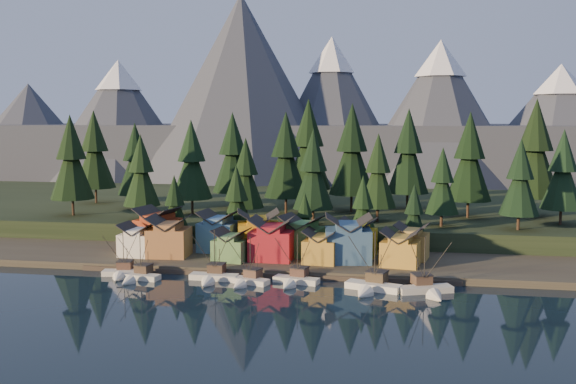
% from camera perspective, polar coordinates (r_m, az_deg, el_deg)
% --- Properties ---
extents(ground, '(500.00, 500.00, 0.00)m').
position_cam_1_polar(ground, '(119.89, -3.70, -9.30)').
color(ground, black).
rests_on(ground, ground).
extents(shore_strip, '(400.00, 50.00, 1.50)m').
position_cam_1_polar(shore_strip, '(157.80, -0.32, -5.17)').
color(shore_strip, '#363027').
rests_on(shore_strip, ground).
extents(hillside, '(420.00, 100.00, 6.00)m').
position_cam_1_polar(hillside, '(206.12, 2.11, -1.80)').
color(hillside, black).
rests_on(hillside, ground).
extents(dock, '(80.00, 4.00, 1.00)m').
position_cam_1_polar(dock, '(135.34, -2.07, -7.24)').
color(dock, '#493E34').
rests_on(dock, ground).
extents(mountain_ridge, '(560.00, 190.00, 90.00)m').
position_cam_1_polar(mountain_ridge, '(327.35, 4.29, 5.29)').
color(mountain_ridge, '#404353').
rests_on(mountain_ridge, ground).
extents(boat_0, '(9.06, 9.62, 10.54)m').
position_cam_1_polar(boat_0, '(138.78, -14.55, -6.45)').
color(boat_0, silver).
rests_on(boat_0, ground).
extents(boat_1, '(9.22, 9.76, 10.41)m').
position_cam_1_polar(boat_1, '(134.89, -13.31, -6.81)').
color(boat_1, beige).
rests_on(boat_1, ground).
extents(boat_2, '(10.19, 11.06, 11.35)m').
position_cam_1_polar(boat_2, '(131.52, -6.75, -6.96)').
color(boat_2, beige).
rests_on(boat_2, ground).
extents(boat_3, '(8.81, 9.32, 10.43)m').
position_cam_1_polar(boat_3, '(128.22, -3.69, -7.31)').
color(boat_3, beige).
rests_on(boat_3, ground).
extents(boat_4, '(9.82, 10.31, 10.93)m').
position_cam_1_polar(boat_4, '(128.30, 0.57, -7.28)').
color(boat_4, beige).
rests_on(boat_4, ground).
extents(boat_5, '(11.41, 11.92, 12.50)m').
position_cam_1_polar(boat_5, '(124.00, 7.41, -7.69)').
color(boat_5, silver).
rests_on(boat_5, ground).
extents(boat_6, '(10.99, 11.44, 11.78)m').
position_cam_1_polar(boat_6, '(123.93, 12.33, -7.87)').
color(boat_6, beige).
rests_on(boat_6, ground).
extents(house_front_0, '(7.79, 7.40, 7.47)m').
position_cam_1_polar(house_front_0, '(151.01, -13.21, -4.06)').
color(house_front_0, silver).
rests_on(house_front_0, shore_strip).
extents(house_front_1, '(9.43, 9.10, 9.20)m').
position_cam_1_polar(house_front_1, '(148.84, -10.53, -3.80)').
color(house_front_1, '#996336').
rests_on(house_front_1, shore_strip).
extents(house_front_2, '(8.03, 8.07, 6.98)m').
position_cam_1_polar(house_front_2, '(142.69, -5.07, -4.63)').
color(house_front_2, '#4E7C43').
rests_on(house_front_2, shore_strip).
extents(house_front_3, '(9.39, 8.96, 9.46)m').
position_cam_1_polar(house_front_3, '(142.80, -1.44, -4.07)').
color(house_front_3, maroon).
rests_on(house_front_3, shore_strip).
extents(house_front_4, '(7.85, 8.36, 7.28)m').
position_cam_1_polar(house_front_4, '(140.21, 2.96, -4.75)').
color(house_front_4, '#AD822C').
rests_on(house_front_4, shore_strip).
extents(house_front_5, '(10.97, 10.20, 10.34)m').
position_cam_1_polar(house_front_5, '(141.13, 5.37, -4.03)').
color(house_front_5, '#315174').
rests_on(house_front_5, shore_strip).
extents(house_front_6, '(8.88, 8.53, 7.77)m').
position_cam_1_polar(house_front_6, '(138.97, 9.95, -4.83)').
color(house_front_6, '#B4862E').
rests_on(house_front_6, shore_strip).
extents(house_back_0, '(10.70, 10.42, 9.96)m').
position_cam_1_polar(house_back_0, '(158.63, -11.49, -3.04)').
color(house_back_0, maroon).
rests_on(house_back_0, shore_strip).
extents(house_back_1, '(9.19, 9.29, 9.55)m').
position_cam_1_polar(house_back_1, '(153.00, -6.19, -3.38)').
color(house_back_1, '#3D6591').
rests_on(house_back_1, shore_strip).
extents(house_back_2, '(11.33, 10.77, 10.05)m').
position_cam_1_polar(house_back_2, '(149.93, -2.67, -3.45)').
color(house_back_2, gold).
rests_on(house_back_2, shore_strip).
extents(house_back_3, '(10.83, 10.10, 9.29)m').
position_cam_1_polar(house_back_3, '(147.15, 1.30, -3.79)').
color(house_back_3, '#427942').
rests_on(house_back_3, shore_strip).
extents(house_back_4, '(8.77, 8.49, 8.65)m').
position_cam_1_polar(house_back_4, '(147.07, 6.23, -3.96)').
color(house_back_4, gold).
rests_on(house_back_4, shore_strip).
extents(house_back_5, '(8.29, 8.36, 7.96)m').
position_cam_1_polar(house_back_5, '(146.02, 10.92, -4.26)').
color(house_back_5, '#AE883D').
rests_on(house_back_5, shore_strip).
extents(tree_hill_0, '(12.03, 12.03, 28.01)m').
position_cam_1_polar(tree_hill_0, '(187.12, -18.70, 2.67)').
color(tree_hill_0, '#332319').
rests_on(tree_hill_0, hillside).
extents(tree_hill_1, '(11.04, 11.04, 25.72)m').
position_cam_1_polar(tree_hill_1, '(196.37, -13.38, 2.63)').
color(tree_hill_1, '#332319').
rests_on(tree_hill_1, hillside).
extents(tree_hill_2, '(9.79, 9.79, 22.80)m').
position_cam_1_polar(tree_hill_2, '(174.22, -12.92, 1.65)').
color(tree_hill_2, '#332319').
rests_on(tree_hill_2, hillside).
extents(tree_hill_3, '(11.44, 11.44, 26.65)m').
position_cam_1_polar(tree_hill_3, '(181.79, -8.57, 2.60)').
color(tree_hill_3, '#332319').
rests_on(tree_hill_3, hillside).
extents(tree_hill_4, '(12.37, 12.37, 28.82)m').
position_cam_1_polar(tree_hill_4, '(193.81, -4.93, 3.24)').
color(tree_hill_4, '#332319').
rests_on(tree_hill_4, hillside).
extents(tree_hill_5, '(9.42, 9.42, 21.95)m').
position_cam_1_polar(tree_hill_5, '(167.46, -3.77, 1.45)').
color(tree_hill_5, '#332319').
rests_on(tree_hill_5, hillside).
extents(tree_hill_6, '(12.40, 12.40, 28.89)m').
position_cam_1_polar(tree_hill_6, '(180.21, -0.18, 3.03)').
color(tree_hill_6, '#332319').
rests_on(tree_hill_6, hillside).
extents(tree_hill_7, '(10.47, 10.47, 24.40)m').
position_cam_1_polar(tree_hill_7, '(162.11, 2.26, 1.78)').
color(tree_hill_7, '#332319').
rests_on(tree_hill_7, hillside).
extents(tree_hill_8, '(13.42, 13.42, 31.26)m').
position_cam_1_polar(tree_hill_8, '(184.90, 5.71, 3.49)').
color(tree_hill_8, '#332319').
rests_on(tree_hill_8, hillside).
extents(tree_hill_9, '(9.92, 9.92, 23.12)m').
position_cam_1_polar(tree_hill_9, '(167.85, 8.00, 1.64)').
color(tree_hill_9, '#332319').
rests_on(tree_hill_9, hillside).
extents(tree_hill_10, '(12.86, 12.86, 29.95)m').
position_cam_1_polar(tree_hill_10, '(192.49, 10.64, 3.31)').
color(tree_hill_10, '#332319').
rests_on(tree_hill_10, hillside).
extents(tree_hill_11, '(8.53, 8.53, 19.87)m').
position_cam_1_polar(tree_hill_11, '(163.32, 13.56, 0.76)').
color(tree_hill_11, '#332319').
rests_on(tree_hill_11, hillside).
extents(tree_hill_12, '(12.36, 12.36, 28.78)m').
position_cam_1_polar(tree_hill_12, '(179.53, 15.82, 2.76)').
color(tree_hill_12, '#332319').
rests_on(tree_hill_12, hillside).
extents(tree_hill_13, '(9.50, 9.50, 22.14)m').
position_cam_1_polar(tree_hill_13, '(163.43, 19.92, 1.00)').
color(tree_hill_13, '#332319').
rests_on(tree_hill_13, hillside).
extents(tree_hill_14, '(13.88, 13.88, 32.33)m').
position_cam_1_polar(tree_hill_14, '(188.08, 21.11, 3.32)').
color(tree_hill_14, '#332319').
rests_on(tree_hill_14, hillside).
extents(tree_hill_15, '(14.14, 14.14, 32.93)m').
position_cam_1_polar(tree_hill_15, '(196.26, 1.83, 3.95)').
color(tree_hill_15, '#332319').
rests_on(tree_hill_15, hillside).
extents(tree_hill_16, '(12.72, 12.72, 29.62)m').
position_cam_1_polar(tree_hill_16, '(212.87, -16.81, 3.39)').
color(tree_hill_16, '#332319').
rests_on(tree_hill_16, hillside).
extents(tree_hill_17, '(10.42, 10.42, 24.27)m').
position_cam_1_polar(tree_hill_17, '(175.56, 23.22, 1.59)').
color(tree_hill_17, '#332319').
rests_on(tree_hill_17, hillside).
extents(tree_shore_0, '(7.43, 7.43, 17.31)m').
position_cam_1_polar(tree_shore_0, '(163.27, -10.04, -1.24)').
color(tree_shore_0, '#332319').
rests_on(tree_shore_0, shore_strip).
extents(tree_shore_1, '(8.60, 8.60, 20.03)m').
position_cam_1_polar(tree_shore_1, '(158.40, -4.60, -0.86)').
color(tree_shore_1, '#332319').
rests_on(tree_shore_1, shore_strip).
extents(tree_shore_2, '(5.85, 5.85, 13.64)m').
position_cam_1_polar(tree_shore_2, '(155.58, 1.50, -2.27)').
color(tree_shore_2, '#332319').
rests_on(tree_shore_2, shore_strip).
extents(tree_shore_3, '(7.70, 7.70, 17.95)m').
position_cam_1_polar(tree_shore_3, '(153.88, 6.67, -1.52)').
color(tree_shore_3, '#332319').
rests_on(tree_shore_3, shore_strip).
extents(tree_shore_4, '(6.91, 6.91, 16.09)m').
position_cam_1_polar(tree_shore_4, '(153.86, 11.13, -1.99)').
color(tree_shore_4, '#332319').
rests_on(tree_shore_4, shore_strip).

